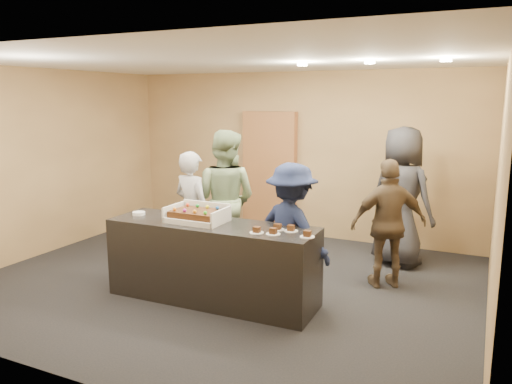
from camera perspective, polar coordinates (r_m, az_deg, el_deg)
room at (r=6.05m, az=-3.68°, el=1.86°), size 6.04×6.00×2.70m
serving_counter at (r=5.72m, az=-5.02°, el=-7.97°), size 2.41×0.75×0.90m
storage_cabinet at (r=8.44m, az=1.55°, el=2.19°), size 0.93×0.15×2.06m
cake_box at (r=5.70m, az=-6.63°, el=-2.89°), size 0.65×0.45×0.19m
sheet_cake at (r=5.67m, az=-6.77°, el=-2.43°), size 0.55×0.38×0.11m
plate_stack at (r=6.13m, az=-13.24°, el=-2.39°), size 0.15×0.15×0.04m
slice_a at (r=5.18m, az=0.08°, el=-4.46°), size 0.15×0.15×0.07m
slice_b at (r=5.30m, az=2.47°, el=-4.10°), size 0.15×0.15×0.07m
slice_c at (r=5.13m, az=1.98°, el=-4.60°), size 0.15×0.15×0.07m
slice_d at (r=5.26m, az=4.02°, el=-4.26°), size 0.15×0.15×0.07m
slice_e at (r=5.06m, az=5.88°, el=-4.90°), size 0.15×0.15×0.07m
person_server_grey at (r=6.64m, az=-7.29°, el=-2.24°), size 0.66×0.52×1.60m
person_sage_man at (r=6.72m, az=-3.61°, el=-0.86°), size 0.95×0.77×1.87m
person_navy_man at (r=5.69m, az=4.08°, el=-4.55°), size 1.15×0.89×1.57m
person_brown_extra at (r=6.22m, az=14.93°, el=-3.54°), size 0.99×0.79×1.57m
person_dark_suit at (r=7.07m, az=16.23°, el=-0.51°), size 1.10×0.94×1.91m
ceiling_spotlights at (r=5.89m, az=12.87°, el=14.26°), size 1.72×0.12×0.03m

